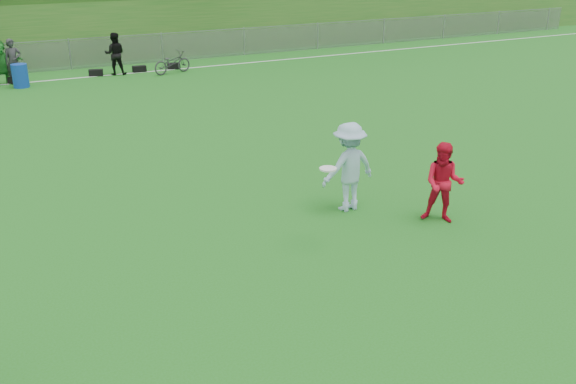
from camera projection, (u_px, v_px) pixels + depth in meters
ground at (274, 273)px, 10.74m from camera, size 120.00×120.00×0.00m
sideline_far at (80, 78)px, 25.68m from camera, size 60.00×0.10×0.01m
fence at (70, 54)px, 27.10m from camera, size 58.00×0.06×1.30m
berm at (35, 9)px, 35.92m from camera, size 120.00×18.00×3.00m
spectator_row at (4, 62)px, 24.24m from camera, size 8.47×0.87×1.69m
gear_bags at (108, 72)px, 26.20m from camera, size 6.91×0.55×0.26m
player_red_center at (444, 183)px, 12.42m from camera, size 0.99×0.98×1.61m
player_blue at (349, 167)px, 12.94m from camera, size 1.23×0.76×1.84m
frisbee at (328, 169)px, 11.13m from camera, size 0.31×0.31×0.03m
recycling_bin at (20, 76)px, 23.91m from camera, size 0.69×0.69×0.87m
bicycle at (172, 63)px, 26.35m from camera, size 1.81×1.07×0.90m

